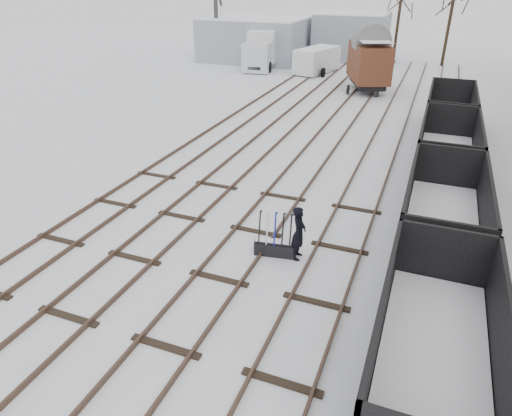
{
  "coord_description": "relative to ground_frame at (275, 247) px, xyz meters",
  "views": [
    {
      "loc": [
        5.11,
        -9.94,
        8.2
      ],
      "look_at": [
        0.18,
        2.57,
        1.2
      ],
      "focal_mm": 32.0,
      "sensor_mm": 36.0,
      "label": 1
    }
  ],
  "objects": [
    {
      "name": "ground",
      "position": [
        -1.1,
        -1.9,
        -0.28
      ],
      "size": [
        120.0,
        120.0,
        0.0
      ],
      "primitive_type": "plane",
      "color": "white",
      "rests_on": "ground"
    },
    {
      "name": "tracks",
      "position": [
        -1.1,
        11.77,
        -0.21
      ],
      "size": [
        13.9,
        52.0,
        0.16
      ],
      "color": "black",
      "rests_on": "ground"
    },
    {
      "name": "shed_left",
      "position": [
        -14.1,
        34.1,
        1.76
      ],
      "size": [
        10.0,
        8.0,
        4.1
      ],
      "color": "#9AA0AD",
      "rests_on": "ground"
    },
    {
      "name": "shed_right",
      "position": [
        -5.1,
        38.1,
        1.96
      ],
      "size": [
        7.0,
        6.0,
        4.5
      ],
      "color": "#9AA0AD",
      "rests_on": "ground"
    },
    {
      "name": "ground_frame",
      "position": [
        0.0,
        0.0,
        0.0
      ],
      "size": [
        1.35,
        0.62,
        1.49
      ],
      "rotation": [
        0.0,
        0.0,
        0.16
      ],
      "color": "black",
      "rests_on": "ground"
    },
    {
      "name": "worker",
      "position": [
        0.75,
        0.1,
        0.62
      ],
      "size": [
        0.5,
        0.7,
        1.81
      ],
      "primitive_type": "imported",
      "rotation": [
        0.0,
        0.0,
        1.67
      ],
      "color": "black",
      "rests_on": "ground"
    },
    {
      "name": "freight_wagon_a",
      "position": [
        4.9,
        -3.91,
        0.67
      ],
      "size": [
        2.45,
        6.13,
        2.5
      ],
      "color": "black",
      "rests_on": "ground"
    },
    {
      "name": "freight_wagon_b",
      "position": [
        4.9,
        2.49,
        0.67
      ],
      "size": [
        2.45,
        6.13,
        2.5
      ],
      "color": "black",
      "rests_on": "ground"
    },
    {
      "name": "freight_wagon_c",
      "position": [
        4.9,
        8.89,
        0.67
      ],
      "size": [
        2.45,
        6.13,
        2.5
      ],
      "color": "black",
      "rests_on": "ground"
    },
    {
      "name": "freight_wagon_d",
      "position": [
        4.9,
        15.29,
        0.67
      ],
      "size": [
        2.45,
        6.13,
        2.5
      ],
      "color": "black",
      "rests_on": "ground"
    },
    {
      "name": "box_van_wagon",
      "position": [
        -1.07,
        24.2,
        1.94
      ],
      "size": [
        4.25,
        5.6,
        3.81
      ],
      "rotation": [
        0.0,
        0.0,
        0.37
      ],
      "color": "black",
      "rests_on": "ground"
    },
    {
      "name": "lorry",
      "position": [
        -11.81,
        30.38,
        1.46
      ],
      "size": [
        3.03,
        7.64,
        3.38
      ],
      "rotation": [
        0.0,
        0.0,
        0.12
      ],
      "color": "black",
      "rests_on": "ground"
    },
    {
      "name": "panel_van",
      "position": [
        -6.44,
        29.59,
        0.85
      ],
      "size": [
        3.36,
        5.34,
        2.18
      ],
      "rotation": [
        0.0,
        0.0,
        -0.26
      ],
      "color": "silver",
      "rests_on": "ground"
    },
    {
      "name": "crane",
      "position": [
        -17.42,
        32.02,
        1.92
      ],
      "size": [
        2.09,
        4.99,
        8.36
      ],
      "rotation": [
        0.0,
        0.0,
        0.31
      ],
      "color": "#313136",
      "rests_on": "ground"
    },
    {
      "name": "tree_far_left",
      "position": [
        -0.84,
        40.1,
        2.91
      ],
      "size": [
        0.3,
        0.3,
        6.38
      ],
      "primitive_type": "cylinder",
      "color": "black",
      "rests_on": "ground"
    },
    {
      "name": "tree_far_right",
      "position": [
        4.05,
        37.6,
        3.22
      ],
      "size": [
        0.3,
        0.3,
        7.01
      ],
      "primitive_type": "cylinder",
      "color": "black",
      "rests_on": "ground"
    }
  ]
}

